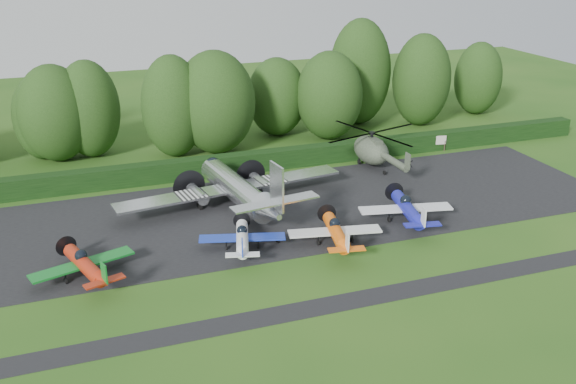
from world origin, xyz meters
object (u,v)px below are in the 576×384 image
object	(u,v)px
transport_plane	(237,189)
helicopter	(372,148)
light_plane_red	(85,264)
light_plane_orange	(336,232)
light_plane_white	(242,238)
sign_board	(432,141)
light_plane_blue	(407,209)

from	to	relation	value
transport_plane	helicopter	world-z (taller)	transport_plane
light_plane_red	light_plane_orange	xyz separation A→B (m)	(19.02, -0.99, 0.00)
transport_plane	light_plane_orange	world-z (taller)	transport_plane
light_plane_red	light_plane_orange	size ratio (longest dim) A/B	1.00
transport_plane	light_plane_white	distance (m)	8.38
light_plane_white	sign_board	size ratio (longest dim) A/B	2.17
light_plane_white	light_plane_orange	bearing A→B (deg)	-27.65
light_plane_orange	sign_board	bearing A→B (deg)	31.66
transport_plane	sign_board	size ratio (longest dim) A/B	6.60
light_plane_blue	sign_board	xyz separation A→B (m)	(12.32, 16.28, -0.05)
transport_plane	light_plane_blue	bearing A→B (deg)	-22.63
light_plane_white	helicopter	size ratio (longest dim) A/B	0.52
helicopter	sign_board	xyz separation A→B (m)	(8.73, 2.09, -0.77)
helicopter	sign_board	bearing A→B (deg)	14.82
helicopter	light_plane_blue	bearing A→B (deg)	-102.89
light_plane_orange	light_plane_blue	bearing A→B (deg)	3.92
light_plane_orange	helicopter	distance (m)	19.64
light_plane_red	light_plane_blue	bearing A→B (deg)	20.42
light_plane_blue	helicopter	bearing A→B (deg)	63.90
light_plane_red	light_plane_blue	xyz separation A→B (m)	(26.51, 1.01, 0.09)
transport_plane	light_plane_orange	bearing A→B (deg)	-52.63
transport_plane	sign_board	distance (m)	26.64
light_plane_white	light_plane_blue	size ratio (longest dim) A/B	0.84
light_plane_white	sign_board	distance (m)	31.79
light_plane_red	helicopter	distance (m)	33.73
light_plane_white	sign_board	xyz separation A→B (m)	(27.07, 16.68, 0.16)
helicopter	light_plane_white	bearing A→B (deg)	-140.17
helicopter	sign_board	size ratio (longest dim) A/B	4.18
light_plane_orange	light_plane_blue	world-z (taller)	light_plane_blue
light_plane_orange	light_plane_red	bearing A→B (deg)	165.96
light_plane_red	light_plane_white	size ratio (longest dim) A/B	1.11
light_plane_white	light_plane_blue	distance (m)	14.75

